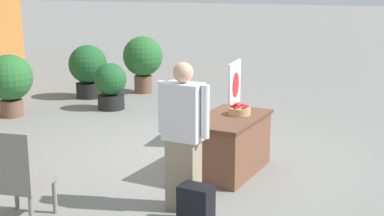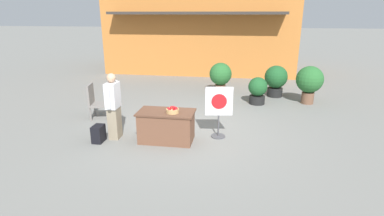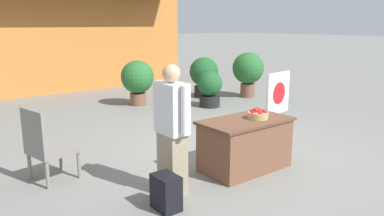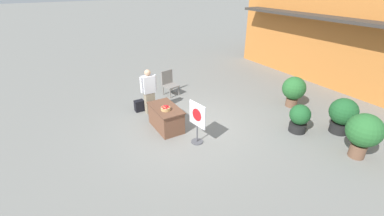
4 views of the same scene
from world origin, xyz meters
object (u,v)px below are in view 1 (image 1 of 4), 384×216
Objects in this scene: backpack at (196,205)px; potted_plant_far_right at (111,84)px; display_table at (229,144)px; potted_plant_near_left at (88,68)px; person_visitor at (183,136)px; potted_plant_far_left at (10,80)px; apple_basket at (239,110)px; potted_plant_near_right at (143,58)px; poster_board at (234,98)px; patio_chair at (15,175)px.

backpack is 5.57m from potted_plant_far_right.
display_table is 5.59m from potted_plant_near_left.
potted_plant_far_right is at bearing 43.45° from person_visitor.
person_visitor reaches higher than potted_plant_far_left.
apple_basket is 0.26× the size of potted_plant_near_left.
potted_plant_near_right reaches higher than potted_plant_far_left.
display_table is 1.40m from person_visitor.
person_visitor is (-1.49, 0.04, 0.02)m from apple_basket.
apple_basket is at bearing 8.36° from backpack.
apple_basket is at bearing -2.76° from person_visitor.
potted_plant_near_left reaches higher than potted_plant_far_right.
potted_plant_far_right is at bearing 44.58° from backpack.
potted_plant_far_left is (-3.10, 0.99, -0.09)m from potted_plant_near_right.
backpack is 0.36× the size of potted_plant_near_left.
poster_board is at bearing -109.45° from potted_plant_far_right.
potted_plant_near_right reaches higher than potted_plant_far_right.
patio_chair is 5.31m from potted_plant_far_right.
patio_chair is 4.96m from potted_plant_far_left.
potted_plant_far_left is at bearing 80.88° from apple_basket.
poster_board is at bearing -25.52° from patio_chair.
potted_plant_near_left is (3.05, 4.67, 0.28)m from display_table.
person_visitor reaches higher than patio_chair.
apple_basket is 4.25m from potted_plant_far_right.
poster_board is 1.26× the size of patio_chair.
display_table is 2.81m from patio_chair.
patio_chair is at bearing 151.96° from display_table.
potted_plant_near_left is at bearing 57.28° from potted_plant_far_right.
apple_basket is 1.18m from poster_board.
poster_board is at bearing 25.69° from apple_basket.
display_table is 4.55× the size of apple_basket.
person_visitor is 0.76m from backpack.
patio_chair is 0.79× the size of potted_plant_near_right.
apple_basket is 5.56m from potted_plant_near_right.
potted_plant_near_left is (4.36, 4.70, -0.18)m from person_visitor.
potted_plant_far_left is (-0.26, 4.44, -0.03)m from poster_board.
poster_board reaches higher than apple_basket.
potted_plant_near_right is at bearing 10.73° from potted_plant_far_right.
potted_plant_far_right reaches higher than display_table.
potted_plant_far_left reaches higher than apple_basket.
poster_board reaches higher than backpack.
potted_plant_far_right is at bearing 12.89° from patio_chair.
display_table is at bearing 11.58° from backpack.
potted_plant_far_right is (3.96, 3.90, 0.29)m from backpack.
potted_plant_near_right reaches higher than potted_plant_near_left.
apple_basket is at bearing -134.49° from potted_plant_near_right.
potted_plant_near_left is (0.71, 1.10, 0.16)m from potted_plant_far_right.
apple_basket is at bearing -73.08° from poster_board.
potted_plant_far_left is (-1.37, 1.31, 0.20)m from potted_plant_far_right.
person_visitor is 2.59m from poster_board.
patio_chair is at bearing -112.09° from poster_board.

